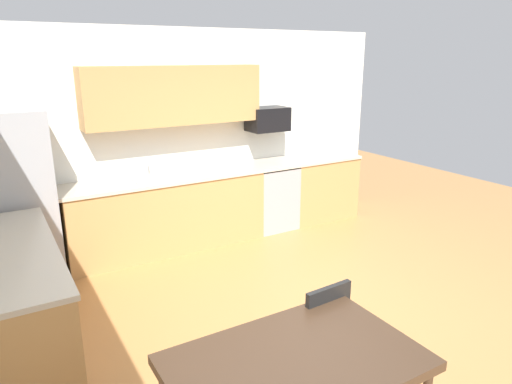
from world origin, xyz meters
TOP-DOWN VIEW (x-y plane):
  - ground_plane at (0.00, 0.00)m, footprint 12.00×12.00m
  - wall_back at (0.00, 2.65)m, footprint 5.80×0.10m
  - cabinet_run_back at (-0.52, 2.30)m, footprint 2.46×0.60m
  - cabinet_run_back_right at (1.86, 2.30)m, footprint 1.09×0.60m
  - cabinet_run_left at (-2.30, 0.80)m, footprint 0.60×2.00m
  - countertop_back at (0.00, 2.30)m, footprint 4.80×0.64m
  - countertop_left at (-2.30, 0.80)m, footprint 0.64×2.00m
  - upper_cabinets_back at (-0.30, 2.43)m, footprint 2.20×0.34m
  - refrigerator at (-2.18, 2.22)m, footprint 0.76×0.70m
  - oven_range at (1.01, 2.30)m, footprint 0.60×0.60m
  - microwave at (1.01, 2.40)m, footprint 0.54×0.36m
  - sink_basin at (-0.68, 2.30)m, footprint 0.48×0.40m
  - sink_faucet at (-0.68, 2.48)m, footprint 0.02×0.02m
  - dining_table at (-1.04, -1.18)m, footprint 1.40×0.90m
  - chair_near_table at (-0.47, -0.89)m, footprint 0.42×0.42m

SIDE VIEW (x-z plane):
  - ground_plane at x=0.00m, z-range 0.00..0.00m
  - cabinet_run_back at x=-0.52m, z-range 0.00..0.90m
  - cabinet_run_back_right at x=1.86m, z-range 0.00..0.90m
  - cabinet_run_left at x=-2.30m, z-range 0.00..0.90m
  - oven_range at x=1.01m, z-range 0.00..0.91m
  - chair_near_table at x=-0.47m, z-range 0.08..0.93m
  - dining_table at x=-1.04m, z-range 0.31..1.06m
  - sink_basin at x=-0.68m, z-range 0.81..0.95m
  - countertop_back at x=0.00m, z-range 0.90..0.94m
  - countertop_left at x=-2.30m, z-range 0.90..0.94m
  - refrigerator at x=-2.18m, z-range 0.00..1.85m
  - sink_faucet at x=-0.68m, z-range 0.92..1.16m
  - wall_back at x=0.00m, z-range 0.00..2.70m
  - microwave at x=1.01m, z-range 1.37..1.69m
  - upper_cabinets_back at x=-0.30m, z-range 1.55..2.25m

